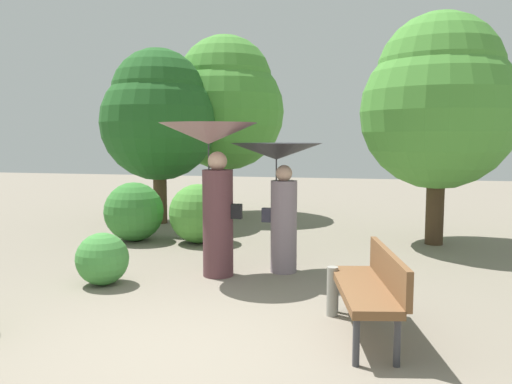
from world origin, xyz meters
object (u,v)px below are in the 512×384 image
Objects in this scene: person_right at (279,176)px; tree_mid_left at (159,114)px; person_left at (212,164)px; path_marker_post at (332,291)px; park_bench at (372,284)px; tree_near_left at (225,102)px; tree_near_right at (439,100)px.

tree_mid_left is (-3.30, 3.52, 1.04)m from person_right.
person_left is 3.94× the size of path_marker_post.
person_left is 1.34× the size of park_bench.
tree_mid_left reaches higher than person_right.
person_right is at bearing -66.24° from tree_near_left.
tree_mid_left reaches higher than person_left.
person_right is 3.42× the size of path_marker_post.
person_left is 0.52× the size of tree_near_right.
person_right reaches higher than park_bench.
tree_mid_left is (-1.09, -1.51, -0.33)m from tree_near_left.
tree_mid_left is 7.03m from path_marker_post.
park_bench is at bearing -50.19° from path_marker_post.
park_bench is 0.68m from path_marker_post.
park_bench is 2.93× the size of path_marker_post.
tree_mid_left is at bearing 45.98° from person_right.
person_right is 5.67m from tree_near_left.
tree_near_right reaches higher than person_left.
park_bench is 0.41× the size of tree_mid_left.
person_right is at bearing 117.70° from path_marker_post.
path_marker_post is at bearing -123.68° from person_left.
tree_near_left is (-3.51, 7.21, 2.24)m from park_bench.
person_left is 1.15× the size of person_right.
person_right is at bearing -160.33° from park_bench.
tree_near_right is (4.61, -2.58, -0.20)m from tree_near_left.
tree_near_left is 7.81m from path_marker_post.
person_right is 0.48× the size of tree_mid_left.
tree_near_left is (-1.36, 5.44, 1.20)m from person_left.
park_bench is (1.30, -2.18, -0.86)m from person_right.
tree_near_left is 1.13× the size of tree_mid_left.
tree_near_right is 1.06× the size of tree_mid_left.
path_marker_post is (3.10, -6.73, -2.48)m from tree_near_left.
path_marker_post is (0.89, -1.69, -1.11)m from person_right.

